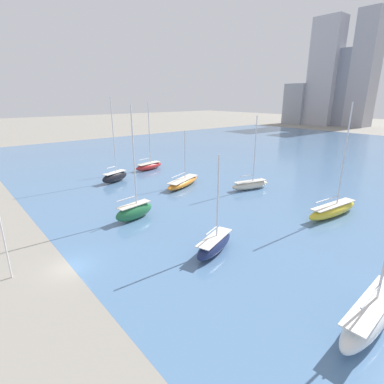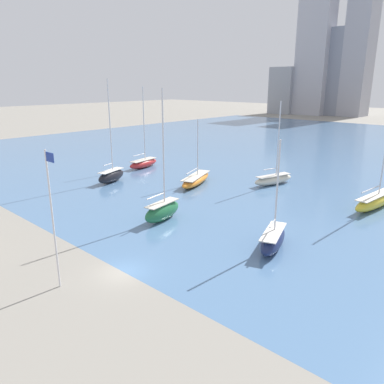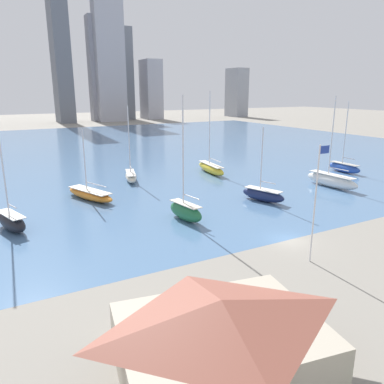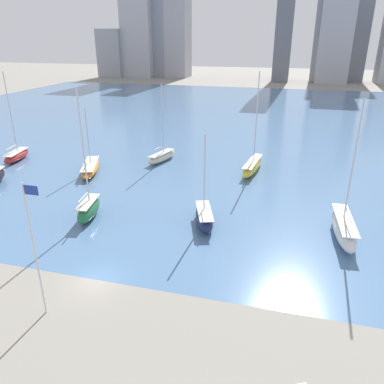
{
  "view_description": "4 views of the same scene",
  "coord_description": "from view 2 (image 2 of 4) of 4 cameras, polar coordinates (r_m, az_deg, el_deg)",
  "views": [
    {
      "loc": [
        27.74,
        -7.5,
        16.23
      ],
      "look_at": [
        -0.72,
        16.26,
        4.37
      ],
      "focal_mm": 28.0,
      "sensor_mm": 36.0,
      "label": 1
    },
    {
      "loc": [
        24.16,
        -17.38,
        15.74
      ],
      "look_at": [
        -5.57,
        14.85,
        2.93
      ],
      "focal_mm": 35.0,
      "sensor_mm": 36.0,
      "label": 2
    },
    {
      "loc": [
        -27.2,
        -28.18,
        15.72
      ],
      "look_at": [
        -5.22,
        12.27,
        3.15
      ],
      "focal_mm": 35.0,
      "sensor_mm": 36.0,
      "label": 3
    },
    {
      "loc": [
        15.64,
        -24.97,
        20.43
      ],
      "look_at": [
        4.44,
        16.88,
        2.28
      ],
      "focal_mm": 35.0,
      "sensor_mm": 36.0,
      "label": 4
    }
  ],
  "objects": [
    {
      "name": "flag_pole",
      "position": [
        30.34,
        -20.46,
        -3.41
      ],
      "size": [
        1.24,
        0.14,
        11.13
      ],
      "color": "silver",
      "rests_on": "ground_plane"
    },
    {
      "name": "ground_plane",
      "position": [
        33.67,
        -10.44,
        -11.88
      ],
      "size": [
        500.0,
        500.0,
        0.0
      ],
      "primitive_type": "plane",
      "color": "gray"
    },
    {
      "name": "sailboat_red",
      "position": [
        72.92,
        -7.41,
        4.45
      ],
      "size": [
        3.39,
        7.75,
        15.1
      ],
      "rotation": [
        0.0,
        0.0,
        0.18
      ],
      "color": "#B72828",
      "rests_on": "harbor_water"
    },
    {
      "name": "sailboat_yellow",
      "position": [
        54.33,
        26.17,
        -1.15
      ],
      "size": [
        2.99,
        10.68,
        15.58
      ],
      "rotation": [
        0.0,
        0.0,
        -0.1
      ],
      "color": "yellow",
      "rests_on": "harbor_water"
    },
    {
      "name": "sailboat_cream",
      "position": [
        61.49,
        12.29,
        1.95
      ],
      "size": [
        3.76,
        7.95,
        13.13
      ],
      "rotation": [
        0.0,
        0.0,
        -0.26
      ],
      "color": "beige",
      "rests_on": "harbor_water"
    },
    {
      "name": "sailboat_green",
      "position": [
        44.45,
        -4.54,
        -2.77
      ],
      "size": [
        2.69,
        6.27,
        15.23
      ],
      "rotation": [
        0.0,
        0.0,
        0.16
      ],
      "color": "#236B3D",
      "rests_on": "harbor_water"
    },
    {
      "name": "sailboat_black",
      "position": [
        62.85,
        -12.2,
        2.54
      ],
      "size": [
        3.65,
        6.52,
        16.37
      ],
      "rotation": [
        0.0,
        0.0,
        0.31
      ],
      "color": "black",
      "rests_on": "harbor_water"
    },
    {
      "name": "sailboat_navy",
      "position": [
        37.89,
        12.23,
        -7.0
      ],
      "size": [
        4.09,
        7.14,
        10.73
      ],
      "rotation": [
        0.0,
        0.0,
        0.33
      ],
      "color": "#19234C",
      "rests_on": "harbor_water"
    },
    {
      "name": "harbor_water",
      "position": [
        92.02,
        26.9,
        4.67
      ],
      "size": [
        180.0,
        140.0,
        0.0
      ],
      "color": "#4C7099",
      "rests_on": "ground_plane"
    },
    {
      "name": "sailboat_orange",
      "position": [
        60.32,
        0.6,
        1.94
      ],
      "size": [
        5.94,
        10.29,
        10.33
      ],
      "rotation": [
        0.0,
        0.0,
        0.37
      ],
      "color": "orange",
      "rests_on": "harbor_water"
    }
  ]
}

